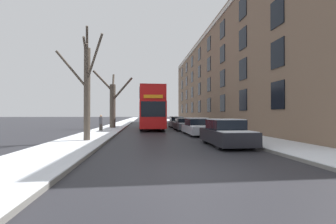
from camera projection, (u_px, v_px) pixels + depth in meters
ground_plane at (205, 175)px, 6.24m from camera, size 320.00×320.00×0.00m
sidewalk_left at (128, 121)px, 58.29m from camera, size 3.07×130.00×0.16m
sidewalk_right at (169, 121)px, 59.51m from camera, size 3.07×130.00×0.16m
terrace_facade_right at (235, 80)px, 32.10m from camera, size 9.10×45.05×13.24m
bare_tree_left_0 at (87, 88)px, 13.22m from camera, size 2.77×1.52×6.54m
bare_tree_left_1 at (113, 103)px, 26.03m from camera, size 4.52×2.14×6.69m
double_decker_bus at (151, 107)px, 25.96m from camera, size 2.57×10.57×4.56m
parked_car_0 at (226, 133)px, 12.01m from camera, size 1.85×4.04×1.44m
parked_car_1 at (197, 127)px, 18.43m from camera, size 1.76×4.56×1.42m
parked_car_2 at (184, 124)px, 23.88m from camera, size 1.89×4.21×1.33m
parked_car_3 at (177, 122)px, 29.33m from camera, size 1.84×4.03×1.42m
pedestrian_left_sidewalk at (101, 123)px, 21.17m from camera, size 0.36×0.36×1.65m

